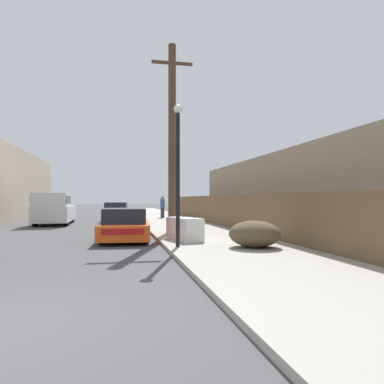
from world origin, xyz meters
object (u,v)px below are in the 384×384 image
parked_sports_car_red (125,225)px  car_parked_mid (117,212)px  discarded_fridge (185,229)px  brush_pile (255,234)px  street_lamp (178,163)px  utility_pole (172,136)px  pedestrian (162,207)px  pickup_truck (54,209)px

parked_sports_car_red → car_parked_mid: 12.56m
discarded_fridge → brush_pile: discarded_fridge is taller
parked_sports_car_red → street_lamp: (1.48, -3.40, 2.08)m
parked_sports_car_red → utility_pole: 4.61m
car_parked_mid → utility_pole: utility_pole is taller
utility_pole → brush_pile: bearing=-73.5°
parked_sports_car_red → street_lamp: street_lamp is taller
brush_pile → pedestrian: (-0.60, 17.85, 0.45)m
discarded_fridge → utility_pole: bearing=75.2°
discarded_fridge → parked_sports_car_red: parked_sports_car_red is taller
utility_pole → pickup_truck: bearing=128.4°
brush_pile → parked_sports_car_red: bearing=133.4°
pickup_truck → discarded_fridge: bearing=117.9°
pickup_truck → pedestrian: bearing=-148.5°
brush_pile → pedestrian: pedestrian is taller
discarded_fridge → brush_pile: (1.68, -2.40, 0.01)m
discarded_fridge → pickup_truck: 12.44m
parked_sports_car_red → car_parked_mid: car_parked_mid is taller
utility_pole → car_parked_mid: bearing=102.3°
street_lamp → pedestrian: (1.62, 17.33, -1.65)m
parked_sports_car_red → street_lamp: bearing=-63.2°
discarded_fridge → parked_sports_car_red: size_ratio=0.40×
discarded_fridge → utility_pole: (0.02, 3.20, 3.81)m
parked_sports_car_red → discarded_fridge: bearing=-33.6°
discarded_fridge → pedestrian: size_ratio=1.12×
street_lamp → pedestrian: 17.48m
pickup_truck → brush_pile: bearing=119.0°
utility_pole → pedestrian: size_ratio=4.95×
car_parked_mid → street_lamp: size_ratio=1.00×
parked_sports_car_red → brush_pile: bearing=-43.3°
discarded_fridge → car_parked_mid: 14.27m
car_parked_mid → utility_pole: bearing=-73.2°
utility_pole → pedestrian: utility_pole is taller
street_lamp → car_parked_mid: bearing=96.4°
discarded_fridge → parked_sports_car_red: bearing=128.8°
street_lamp → utility_pole: bearing=83.6°
utility_pole → discarded_fridge: bearing=-90.4°
car_parked_mid → street_lamp: bearing=-79.0°
discarded_fridge → car_parked_mid: (-2.34, 14.07, 0.11)m
car_parked_mid → brush_pile: 16.96m
brush_pile → pedestrian: bearing=91.9°
car_parked_mid → pickup_truck: bearing=-134.6°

